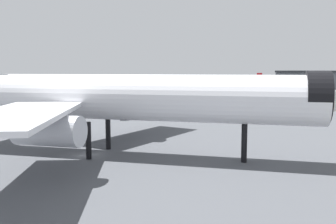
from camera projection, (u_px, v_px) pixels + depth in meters
name	position (u px, v px, depth m)	size (l,w,h in m)	color
ground	(86.00, 155.00, 55.00)	(900.00, 900.00, 0.00)	#4C4F54
airliner_near_gate	(114.00, 98.00, 54.36)	(63.13, 56.11, 18.83)	white
airliner_far_taxiway	(274.00, 87.00, 159.66)	(34.49, 38.06, 11.06)	white
baggage_tug_wing	(123.00, 116.00, 93.92)	(3.43, 3.38, 1.85)	black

